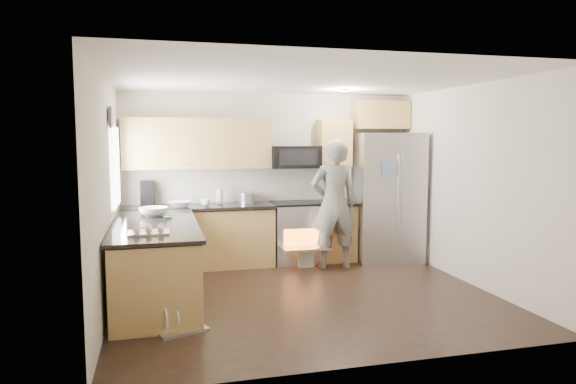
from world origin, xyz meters
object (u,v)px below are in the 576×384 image
object	(u,v)px
refrigerator	(389,197)
dish_rack	(180,322)
person	(334,204)
stove_range	(297,219)

from	to	relation	value
refrigerator	dish_rack	bearing A→B (deg)	-136.05
person	dish_rack	bearing A→B (deg)	43.73
stove_range	dish_rack	size ratio (longest dim) A/B	3.09
dish_rack	person	bearing A→B (deg)	40.46
person	refrigerator	bearing A→B (deg)	-162.55
stove_range	refrigerator	xyz separation A→B (m)	(1.42, -0.24, 0.32)
person	dish_rack	world-z (taller)	person
refrigerator	person	xyz separation A→B (m)	(-0.99, -0.25, -0.04)
stove_range	person	xyz separation A→B (m)	(0.43, -0.49, 0.27)
stove_range	dish_rack	world-z (taller)	stove_range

